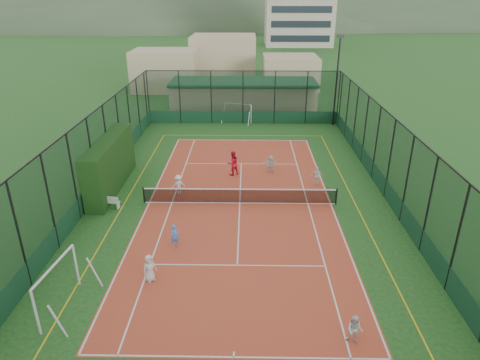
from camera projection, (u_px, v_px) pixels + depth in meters
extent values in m
plane|color=#1A4C1E|center=(240.00, 203.00, 25.87)|extent=(300.00, 300.00, 0.00)
cube|color=#BF3F2A|center=(240.00, 203.00, 25.86)|extent=(11.17, 23.97, 0.01)
cube|color=black|center=(110.00, 164.00, 27.26)|extent=(1.13, 7.51, 3.29)
imported|color=silver|center=(149.00, 268.00, 18.73)|extent=(0.74, 0.73, 1.29)
imported|color=#4E85DF|center=(175.00, 236.00, 21.30)|extent=(0.52, 0.45, 1.20)
imported|color=silver|center=(355.00, 330.00, 15.40)|extent=(0.71, 0.64, 1.19)
imported|color=silver|center=(179.00, 185.00, 26.76)|extent=(0.95, 0.72, 1.30)
imported|color=white|center=(317.00, 176.00, 28.04)|extent=(0.75, 0.34, 1.26)
imported|color=silver|center=(270.00, 164.00, 30.06)|extent=(1.20, 0.67, 1.24)
imported|color=red|center=(233.00, 163.00, 29.50)|extent=(1.06, 0.99, 1.73)
sphere|color=#CCE033|center=(223.00, 195.00, 26.82)|extent=(0.07, 0.07, 0.07)
sphere|color=#CCE033|center=(254.00, 190.00, 27.53)|extent=(0.07, 0.07, 0.07)
sphere|color=#CCE033|center=(242.00, 193.00, 27.07)|extent=(0.07, 0.07, 0.07)
sphere|color=#CCE033|center=(200.00, 190.00, 27.44)|extent=(0.07, 0.07, 0.07)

